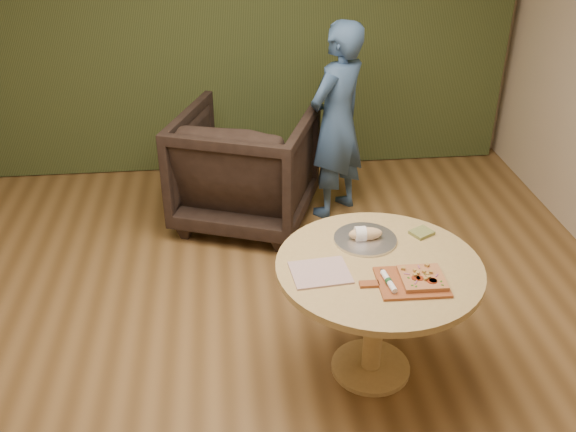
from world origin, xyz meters
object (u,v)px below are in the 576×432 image
(pizza_paddle, at_px, (410,282))
(person_standing, at_px, (337,122))
(serving_tray, at_px, (365,239))
(armchair, at_px, (246,162))
(bread_roll, at_px, (364,234))
(cutlery_roll, at_px, (389,281))
(pedestal_table, at_px, (377,285))
(flatbread_pizza, at_px, (422,278))

(pizza_paddle, bearing_deg, person_standing, 91.90)
(serving_tray, relative_size, armchair, 0.35)
(bread_roll, height_order, armchair, armchair)
(serving_tray, bearing_deg, cutlery_roll, -86.55)
(bread_roll, distance_m, person_standing, 1.67)
(cutlery_roll, bearing_deg, pizza_paddle, -1.25)
(pizza_paddle, bearing_deg, cutlery_roll, -172.65)
(pedestal_table, distance_m, cutlery_roll, 0.26)
(flatbread_pizza, xyz_separation_m, armchair, (-0.82, 2.03, -0.26))
(pizza_paddle, xyz_separation_m, bread_roll, (-0.15, 0.43, 0.04))
(pedestal_table, xyz_separation_m, person_standing, (0.10, 1.91, 0.19))
(pedestal_table, distance_m, serving_tray, 0.28)
(armchair, distance_m, person_standing, 0.79)
(flatbread_pizza, bearing_deg, person_standing, 92.27)
(flatbread_pizza, distance_m, cutlery_roll, 0.18)
(armchair, bearing_deg, serving_tray, 130.89)
(cutlery_roll, xyz_separation_m, person_standing, (0.10, 2.11, 0.02))
(armchair, bearing_deg, person_standing, -155.25)
(cutlery_roll, xyz_separation_m, serving_tray, (-0.03, 0.44, -0.02))
(person_standing, bearing_deg, pedestal_table, 44.63)
(pizza_paddle, distance_m, cutlery_roll, 0.12)
(pedestal_table, height_order, bread_roll, bread_roll)
(serving_tray, bearing_deg, person_standing, 85.79)
(armchair, relative_size, person_standing, 0.65)
(pizza_paddle, bearing_deg, armchair, 111.61)
(pizza_paddle, bearing_deg, flatbread_pizza, 5.87)
(cutlery_roll, bearing_deg, serving_tray, 86.27)
(flatbread_pizza, xyz_separation_m, bread_roll, (-0.21, 0.42, 0.02))
(pedestal_table, distance_m, flatbread_pizza, 0.31)
(pizza_paddle, xyz_separation_m, armchair, (-0.75, 2.04, -0.24))
(armchair, bearing_deg, flatbread_pizza, 131.99)
(flatbread_pizza, bearing_deg, pedestal_table, 134.42)
(flatbread_pizza, relative_size, cutlery_roll, 1.13)
(pizza_paddle, height_order, bread_roll, bread_roll)
(flatbread_pizza, bearing_deg, cutlery_roll, -174.61)
(pizza_paddle, distance_m, serving_tray, 0.45)
(pizza_paddle, height_order, flatbread_pizza, flatbread_pizza)
(cutlery_roll, height_order, bread_roll, bread_roll)
(pizza_paddle, bearing_deg, pedestal_table, 122.64)
(flatbread_pizza, height_order, serving_tray, flatbread_pizza)
(cutlery_roll, bearing_deg, bread_roll, 87.42)
(pizza_paddle, xyz_separation_m, serving_tray, (-0.14, 0.43, -0.00))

